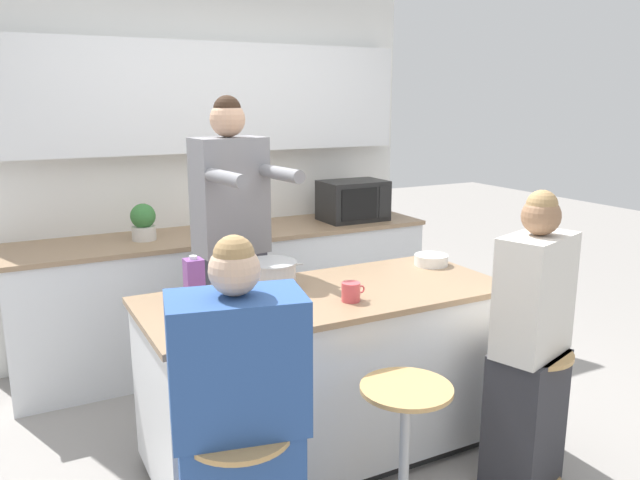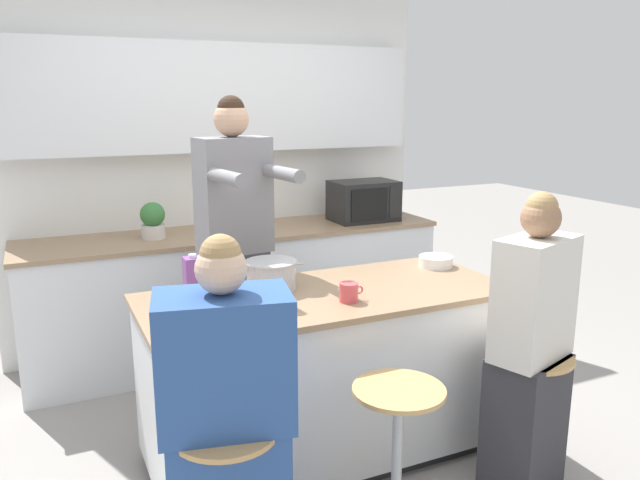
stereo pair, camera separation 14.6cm
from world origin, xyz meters
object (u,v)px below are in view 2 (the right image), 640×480
object	(u,v)px
person_wrapped_blanket	(227,431)
juice_carton	(193,278)
kitchen_island	(326,374)
potted_plant	(153,220)
coffee_cup_near	(349,292)
microwave	(364,201)
bar_stool_center	(397,454)
cooking_pot	(271,275)
fruit_bowl	(436,261)
person_seated_near	(529,361)
person_cooking	(236,263)
bar_stool_rightmost	(526,413)

from	to	relation	value
person_wrapped_blanket	juice_carton	world-z (taller)	person_wrapped_blanket
kitchen_island	potted_plant	xyz separation A→B (m)	(-0.57, 1.46, 0.59)
coffee_cup_near	microwave	bearing A→B (deg)	59.03
kitchen_island	bar_stool_center	bearing A→B (deg)	-90.00
microwave	cooking_pot	bearing A→B (deg)	-134.22
kitchen_island	person_wrapped_blanket	bearing A→B (deg)	-137.21
kitchen_island	person_wrapped_blanket	size ratio (longest dim) A/B	1.33
bar_stool_center	microwave	distance (m)	2.42
cooking_pot	fruit_bowl	size ratio (longest dim) A/B	1.81
person_seated_near	juice_carton	world-z (taller)	person_seated_near
person_cooking	fruit_bowl	distance (m)	1.13
person_wrapped_blanket	bar_stool_center	bearing A→B (deg)	10.96
microwave	person_cooking	bearing A→B (deg)	-146.86
person_seated_near	fruit_bowl	xyz separation A→B (m)	(0.07, 0.84, 0.26)
cooking_pot	coffee_cup_near	distance (m)	0.43
person_seated_near	cooking_pot	distance (m)	1.29
bar_stool_rightmost	microwave	bearing A→B (deg)	82.98
kitchen_island	bar_stool_center	size ratio (longest dim) A/B	2.73
kitchen_island	fruit_bowl	bearing A→B (deg)	12.73
cooking_pot	juice_carton	xyz separation A→B (m)	(-0.39, 0.00, 0.03)
juice_carton	person_wrapped_blanket	bearing A→B (deg)	-96.68
bar_stool_rightmost	microwave	world-z (taller)	microwave
bar_stool_center	person_seated_near	bearing A→B (deg)	1.29
bar_stool_rightmost	cooking_pot	xyz separation A→B (m)	(-0.96, 0.81, 0.58)
kitchen_island	bar_stool_rightmost	world-z (taller)	kitchen_island
coffee_cup_near	potted_plant	size ratio (longest dim) A/B	0.50
cooking_pot	person_seated_near	bearing A→B (deg)	-41.50
person_seated_near	coffee_cup_near	size ratio (longest dim) A/B	11.82
cooking_pot	microwave	size ratio (longest dim) A/B	0.72
person_seated_near	bar_stool_center	bearing A→B (deg)	162.89
person_wrapped_blanket	cooking_pot	xyz separation A→B (m)	(0.49, 0.83, 0.31)
cooking_pot	coffee_cup_near	bearing A→B (deg)	-51.90
juice_carton	potted_plant	xyz separation A→B (m)	(0.05, 1.29, 0.05)
person_cooking	microwave	size ratio (longest dim) A/B	3.82
potted_plant	person_wrapped_blanket	bearing A→B (deg)	-93.94
juice_carton	potted_plant	distance (m)	1.30
kitchen_island	coffee_cup_near	bearing A→B (deg)	-78.94
person_wrapped_blanket	cooking_pot	world-z (taller)	person_wrapped_blanket
person_cooking	person_seated_near	distance (m)	1.62
person_cooking	fruit_bowl	size ratio (longest dim) A/B	9.54
person_wrapped_blanket	person_cooking	bearing A→B (deg)	82.92
bar_stool_center	coffee_cup_near	xyz separation A→B (m)	(0.03, 0.51, 0.55)
bar_stool_center	bar_stool_rightmost	distance (m)	0.73
bar_stool_rightmost	microwave	distance (m)	2.19
bar_stool_center	microwave	bearing A→B (deg)	64.80
person_cooking	cooking_pot	distance (m)	0.43
kitchen_island	person_seated_near	distance (m)	0.99
bar_stool_center	person_seated_near	xyz separation A→B (m)	(0.71, 0.02, 0.28)
juice_carton	kitchen_island	bearing A→B (deg)	-15.24
bar_stool_rightmost	person_wrapped_blanket	xyz separation A→B (m)	(-1.45, -0.02, 0.27)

